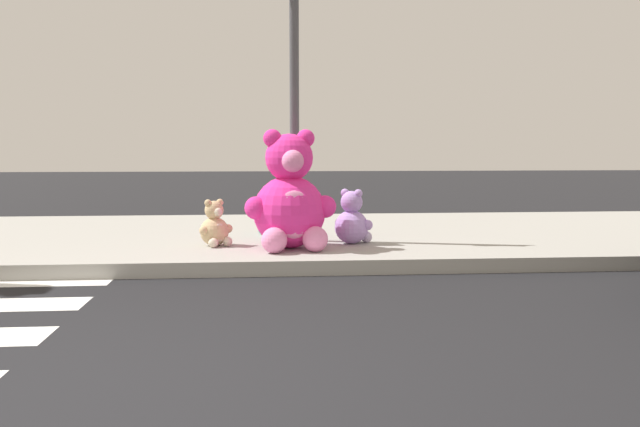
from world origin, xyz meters
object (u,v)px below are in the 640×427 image
(plush_pink_large, at_px, (290,201))
(sign_pole, at_px, (294,95))
(plush_tan, at_px, (215,227))
(plush_teal, at_px, (274,218))
(plush_lavender, at_px, (352,222))

(plush_pink_large, bearing_deg, sign_pole, 82.46)
(sign_pole, distance_m, plush_tan, 1.77)
(plush_tan, xyz_separation_m, plush_teal, (0.67, 0.86, 0.01))
(plush_pink_large, relative_size, plush_tan, 2.47)
(sign_pole, distance_m, plush_teal, 1.59)
(plush_pink_large, bearing_deg, plush_teal, 98.20)
(plush_pink_large, relative_size, plush_lavender, 2.06)
(plush_pink_large, height_order, plush_teal, plush_pink_large)
(sign_pole, bearing_deg, plush_tan, -159.63)
(sign_pole, xyz_separation_m, plush_tan, (-0.91, -0.34, -1.49))
(plush_tan, relative_size, plush_lavender, 0.83)
(plush_pink_large, distance_m, plush_tan, 0.92)
(sign_pole, xyz_separation_m, plush_pink_large, (-0.08, -0.59, -1.18))
(plush_pink_large, distance_m, plush_teal, 1.16)
(plush_tan, bearing_deg, plush_lavender, 1.87)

